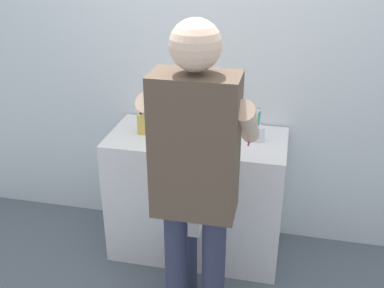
{
  "coord_description": "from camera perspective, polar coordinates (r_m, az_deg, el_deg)",
  "views": [
    {
      "loc": [
        0.52,
        -2.23,
        2.02
      ],
      "look_at": [
        0.0,
        0.15,
        0.86
      ],
      "focal_mm": 42.95,
      "sensor_mm": 36.0,
      "label": 1
    }
  ],
  "objects": [
    {
      "name": "ground_plane",
      "position": [
        3.05,
        -0.63,
        -15.96
      ],
      "size": [
        14.0,
        14.0,
        0.0
      ],
      "primitive_type": "plane",
      "color": "slate"
    },
    {
      "name": "soap_bottle",
      "position": [
        2.88,
        -6.26,
        2.55
      ],
      "size": [
        0.06,
        0.06,
        0.16
      ],
      "color": "gold",
      "rests_on": "vanity_cabinet"
    },
    {
      "name": "faucet",
      "position": [
        3.0,
        1.5,
        4.0
      ],
      "size": [
        0.18,
        0.14,
        0.18
      ],
      "color": "#B7BABF",
      "rests_on": "vanity_cabinet"
    },
    {
      "name": "child_toddler",
      "position": [
        2.63,
        -1.18,
        -8.09
      ],
      "size": [
        0.29,
        0.29,
        0.95
      ],
      "color": "#2D334C",
      "rests_on": "ground"
    },
    {
      "name": "vanity_cabinet",
      "position": [
        3.04,
        0.61,
        -6.32
      ],
      "size": [
        1.11,
        0.54,
        0.84
      ],
      "primitive_type": "cube",
      "color": "white",
      "rests_on": "ground"
    },
    {
      "name": "sink_basin",
      "position": [
        2.8,
        0.57,
        1.8
      ],
      "size": [
        0.4,
        0.4,
        0.11
      ],
      "color": "white",
      "rests_on": "vanity_cabinet"
    },
    {
      "name": "toothbrush_cup",
      "position": [
        2.79,
        8.28,
        1.41
      ],
      "size": [
        0.07,
        0.07,
        0.21
      ],
      "color": "silver",
      "rests_on": "vanity_cabinet"
    },
    {
      "name": "adult_parent",
      "position": [
        2.13,
        0.47,
        -2.69
      ],
      "size": [
        0.52,
        0.55,
        1.69
      ],
      "color": "#2D334C",
      "rests_on": "ground"
    },
    {
      "name": "back_wall",
      "position": [
        2.97,
        1.98,
        12.42
      ],
      "size": [
        4.4,
        0.08,
        2.7
      ],
      "color": "silver",
      "rests_on": "ground"
    }
  ]
}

